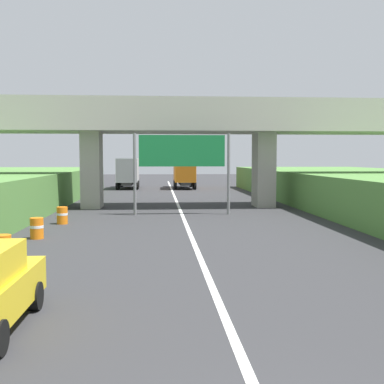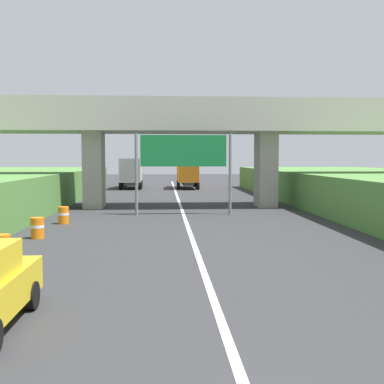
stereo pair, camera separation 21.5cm
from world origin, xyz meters
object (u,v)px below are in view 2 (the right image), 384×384
at_px(construction_barrel_1, 2,248).
at_px(construction_barrel_3, 64,215).
at_px(truck_silver, 132,172).
at_px(truck_orange, 187,172).
at_px(construction_barrel_2, 37,228).
at_px(overhead_highway_sign, 184,156).

height_order(construction_barrel_1, construction_barrel_3, same).
distance_m(truck_silver, truck_orange, 6.38).
relative_size(truck_silver, truck_orange, 1.00).
bearing_deg(construction_barrel_1, truck_orange, 78.17).
xyz_separation_m(truck_orange, construction_barrel_1, (-8.06, -38.47, -1.47)).
height_order(truck_orange, construction_barrel_2, truck_orange).
bearing_deg(construction_barrel_2, construction_barrel_3, 88.05).
xyz_separation_m(truck_silver, construction_barrel_3, (-1.57, -29.62, -1.47)).
bearing_deg(overhead_highway_sign, construction_barrel_2, -128.67).
height_order(truck_silver, truck_orange, same).
relative_size(truck_silver, construction_barrel_3, 8.11).
xyz_separation_m(truck_silver, construction_barrel_2, (-1.73, -34.21, -1.47)).
xyz_separation_m(truck_silver, construction_barrel_1, (-1.69, -38.79, -1.47)).
height_order(truck_silver, construction_barrel_1, truck_silver).
height_order(truck_orange, construction_barrel_3, truck_orange).
distance_m(overhead_highway_sign, truck_orange, 25.72).
distance_m(truck_orange, construction_barrel_1, 39.33).
relative_size(truck_silver, construction_barrel_1, 8.11).
xyz_separation_m(construction_barrel_1, construction_barrel_2, (-0.04, 4.59, 0.00)).
bearing_deg(construction_barrel_3, construction_barrel_1, -90.72).
bearing_deg(truck_orange, construction_barrel_2, -103.44).
bearing_deg(truck_silver, overhead_highway_sign, -79.33).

